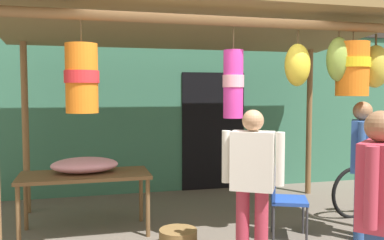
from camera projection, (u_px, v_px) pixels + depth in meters
shop_facade at (158, 57)px, 6.96m from camera, size 11.53×0.29×4.52m
market_stall_canopy at (209, 36)px, 5.05m from camera, size 4.84×2.60×2.66m
display_table at (85, 179)px, 4.91m from camera, size 1.50×0.70×0.71m
flower_heap_on_table at (86, 165)px, 4.96m from camera, size 0.78×0.55×0.18m
folding_chair at (282, 195)px, 4.76m from camera, size 0.53×0.53×0.84m
wicker_basket_by_table at (178, 238)px, 4.54m from camera, size 0.41×0.41×0.18m
vendor_in_orange at (378, 206)px, 2.80m from camera, size 0.47×0.43×1.55m
shopper_by_bananas at (252, 176)px, 3.95m from camera, size 0.52×0.40×1.51m
passerby_at_right at (361, 159)px, 4.73m from camera, size 0.42×0.49×1.57m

